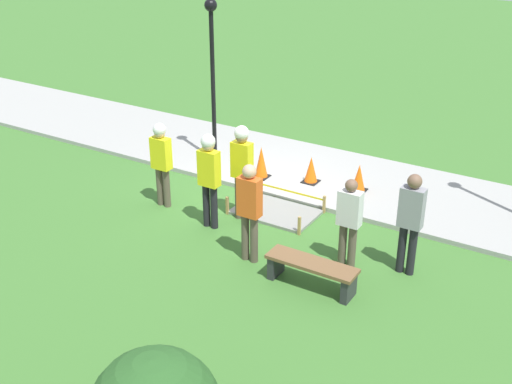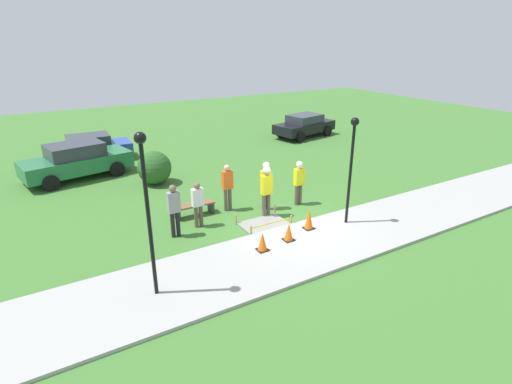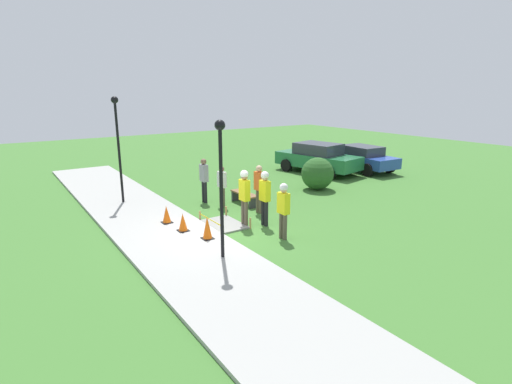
{
  "view_description": "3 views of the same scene",
  "coord_description": "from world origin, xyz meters",
  "px_view_note": "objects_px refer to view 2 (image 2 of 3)",
  "views": [
    {
      "loc": [
        -6.56,
        10.68,
        6.01
      ],
      "look_at": [
        -1.05,
        1.73,
        1.0
      ],
      "focal_mm": 45.0,
      "sensor_mm": 36.0,
      "label": 1
    },
    {
      "loc": [
        -7.6,
        -10.35,
        6.29
      ],
      "look_at": [
        -0.39,
        1.86,
        0.74
      ],
      "focal_mm": 28.0,
      "sensor_mm": 36.0,
      "label": 2
    },
    {
      "loc": [
        10.73,
        -5.86,
        4.6
      ],
      "look_at": [
        -1.02,
        2.05,
        0.94
      ],
      "focal_mm": 28.0,
      "sensor_mm": 36.0,
      "label": 3
    }
  ],
  "objects_px": {
    "bystander_in_white_shirt": "(174,208)",
    "parked_car_blue": "(89,148)",
    "worker_trainee": "(299,179)",
    "traffic_cone_near_patch": "(262,242)",
    "bystander_in_gray_shirt": "(198,202)",
    "lamppost_far": "(146,195)",
    "parked_car_black": "(304,125)",
    "worker_assistant": "(267,186)",
    "lamppost_near": "(352,156)",
    "worker_supervisor": "(266,181)",
    "parked_car_green": "(77,160)",
    "traffic_cone_sidewalk_edge": "(309,219)",
    "park_bench": "(194,208)",
    "bystander_in_orange_shirt": "(227,185)",
    "traffic_cone_far_patch": "(289,232)"
  },
  "relations": [
    {
      "from": "worker_trainee",
      "to": "parked_car_black",
      "type": "distance_m",
      "value": 11.69
    },
    {
      "from": "traffic_cone_sidewalk_edge",
      "to": "parked_car_blue",
      "type": "bearing_deg",
      "value": 111.82
    },
    {
      "from": "traffic_cone_far_patch",
      "to": "parked_car_blue",
      "type": "distance_m",
      "value": 13.49
    },
    {
      "from": "parked_car_black",
      "to": "parked_car_green",
      "type": "relative_size",
      "value": 0.9
    },
    {
      "from": "park_bench",
      "to": "bystander_in_gray_shirt",
      "type": "bearing_deg",
      "value": -103.0
    },
    {
      "from": "park_bench",
      "to": "worker_assistant",
      "type": "height_order",
      "value": "worker_assistant"
    },
    {
      "from": "worker_supervisor",
      "to": "parked_car_black",
      "type": "distance_m",
      "value": 12.4
    },
    {
      "from": "worker_assistant",
      "to": "bystander_in_orange_shirt",
      "type": "relative_size",
      "value": 1.07
    },
    {
      "from": "park_bench",
      "to": "bystander_in_orange_shirt",
      "type": "bearing_deg",
      "value": -7.92
    },
    {
      "from": "worker_supervisor",
      "to": "bystander_in_gray_shirt",
      "type": "xyz_separation_m",
      "value": [
        -2.84,
        -0.09,
        -0.24
      ]
    },
    {
      "from": "bystander_in_gray_shirt",
      "to": "worker_assistant",
      "type": "bearing_deg",
      "value": -11.52
    },
    {
      "from": "park_bench",
      "to": "lamppost_far",
      "type": "height_order",
      "value": "lamppost_far"
    },
    {
      "from": "parked_car_black",
      "to": "parked_car_green",
      "type": "bearing_deg",
      "value": 174.21
    },
    {
      "from": "park_bench",
      "to": "parked_car_blue",
      "type": "distance_m",
      "value": 9.6
    },
    {
      "from": "worker_assistant",
      "to": "lamppost_near",
      "type": "distance_m",
      "value": 3.22
    },
    {
      "from": "traffic_cone_sidewalk_edge",
      "to": "lamppost_far",
      "type": "bearing_deg",
      "value": -170.37
    },
    {
      "from": "bystander_in_gray_shirt",
      "to": "parked_car_blue",
      "type": "height_order",
      "value": "bystander_in_gray_shirt"
    },
    {
      "from": "park_bench",
      "to": "lamppost_near",
      "type": "xyz_separation_m",
      "value": [
        4.36,
        -3.48,
        2.24
      ]
    },
    {
      "from": "bystander_in_white_shirt",
      "to": "worker_trainee",
      "type": "bearing_deg",
      "value": 1.58
    },
    {
      "from": "parked_car_black",
      "to": "parked_car_green",
      "type": "height_order",
      "value": "parked_car_green"
    },
    {
      "from": "traffic_cone_sidewalk_edge",
      "to": "lamppost_near",
      "type": "height_order",
      "value": "lamppost_near"
    },
    {
      "from": "lamppost_near",
      "to": "parked_car_black",
      "type": "distance_m",
      "value": 13.57
    },
    {
      "from": "worker_supervisor",
      "to": "parked_car_green",
      "type": "height_order",
      "value": "worker_supervisor"
    },
    {
      "from": "bystander_in_gray_shirt",
      "to": "traffic_cone_sidewalk_edge",
      "type": "bearing_deg",
      "value": -36.03
    },
    {
      "from": "bystander_in_white_shirt",
      "to": "parked_car_black",
      "type": "bearing_deg",
      "value": 37.01
    },
    {
      "from": "worker_supervisor",
      "to": "bystander_in_orange_shirt",
      "type": "distance_m",
      "value": 1.47
    },
    {
      "from": "traffic_cone_near_patch",
      "to": "parked_car_black",
      "type": "bearing_deg",
      "value": 48.36
    },
    {
      "from": "worker_supervisor",
      "to": "lamppost_far",
      "type": "distance_m",
      "value": 6.55
    },
    {
      "from": "parked_car_blue",
      "to": "lamppost_far",
      "type": "bearing_deg",
      "value": -90.12
    },
    {
      "from": "worker_supervisor",
      "to": "worker_trainee",
      "type": "distance_m",
      "value": 1.39
    },
    {
      "from": "lamppost_near",
      "to": "parked_car_green",
      "type": "distance_m",
      "value": 12.82
    },
    {
      "from": "traffic_cone_sidewalk_edge",
      "to": "bystander_in_white_shirt",
      "type": "xyz_separation_m",
      "value": [
        -4.07,
        1.96,
        0.6
      ]
    },
    {
      "from": "traffic_cone_far_patch",
      "to": "bystander_in_white_shirt",
      "type": "relative_size",
      "value": 0.32
    },
    {
      "from": "traffic_cone_sidewalk_edge",
      "to": "parked_car_black",
      "type": "height_order",
      "value": "parked_car_black"
    },
    {
      "from": "park_bench",
      "to": "worker_assistant",
      "type": "bearing_deg",
      "value": -32.33
    },
    {
      "from": "traffic_cone_near_patch",
      "to": "worker_trainee",
      "type": "relative_size",
      "value": 0.34
    },
    {
      "from": "parked_car_green",
      "to": "bystander_in_white_shirt",
      "type": "bearing_deg",
      "value": -87.48
    },
    {
      "from": "traffic_cone_near_patch",
      "to": "bystander_in_gray_shirt",
      "type": "bearing_deg",
      "value": 109.38
    },
    {
      "from": "worker_trainee",
      "to": "lamppost_far",
      "type": "bearing_deg",
      "value": -155.6
    },
    {
      "from": "bystander_in_white_shirt",
      "to": "parked_car_blue",
      "type": "height_order",
      "value": "bystander_in_white_shirt"
    },
    {
      "from": "worker_assistant",
      "to": "bystander_in_white_shirt",
      "type": "relative_size",
      "value": 1.07
    },
    {
      "from": "bystander_in_white_shirt",
      "to": "parked_car_blue",
      "type": "bearing_deg",
      "value": 95.14
    },
    {
      "from": "worker_assistant",
      "to": "parked_car_black",
      "type": "height_order",
      "value": "worker_assistant"
    },
    {
      "from": "traffic_cone_sidewalk_edge",
      "to": "bystander_in_white_shirt",
      "type": "bearing_deg",
      "value": 154.29
    },
    {
      "from": "lamppost_far",
      "to": "parked_car_black",
      "type": "distance_m",
      "value": 18.7
    },
    {
      "from": "parked_car_black",
      "to": "parked_car_green",
      "type": "distance_m",
      "value": 14.35
    },
    {
      "from": "traffic_cone_sidewalk_edge",
      "to": "bystander_in_orange_shirt",
      "type": "distance_m",
      "value": 3.46
    },
    {
      "from": "bystander_in_white_shirt",
      "to": "lamppost_far",
      "type": "bearing_deg",
      "value": -118.53
    },
    {
      "from": "traffic_cone_far_patch",
      "to": "bystander_in_orange_shirt",
      "type": "xyz_separation_m",
      "value": [
        -0.51,
        3.35,
        0.66
      ]
    },
    {
      "from": "park_bench",
      "to": "traffic_cone_far_patch",
      "type": "bearing_deg",
      "value": -62.72
    }
  ]
}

